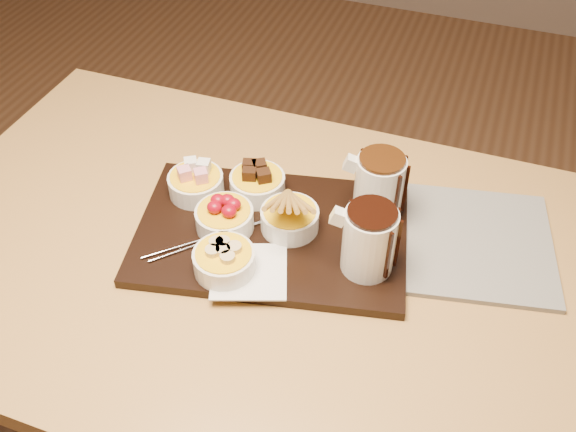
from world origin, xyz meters
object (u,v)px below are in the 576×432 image
(pitcher_milk_chocolate, at_px, (379,187))
(pitcher_dark_chocolate, at_px, (369,241))
(newspaper, at_px, (454,240))
(dining_table, at_px, (249,285))
(serving_board, at_px, (272,233))
(bowl_strawberries, at_px, (225,219))

(pitcher_milk_chocolate, bearing_deg, pitcher_dark_chocolate, -94.40)
(pitcher_dark_chocolate, height_order, newspaper, pitcher_dark_chocolate)
(pitcher_milk_chocolate, bearing_deg, dining_table, -154.43)
(dining_table, xyz_separation_m, pitcher_milk_chocolate, (0.19, 0.14, 0.17))
(serving_board, xyz_separation_m, pitcher_milk_chocolate, (0.16, 0.10, 0.07))
(dining_table, distance_m, pitcher_dark_chocolate, 0.27)
(bowl_strawberries, height_order, pitcher_milk_chocolate, pitcher_milk_chocolate)
(pitcher_dark_chocolate, distance_m, pitcher_milk_chocolate, 0.13)
(dining_table, relative_size, newspaper, 3.64)
(dining_table, height_order, serving_board, serving_board)
(pitcher_dark_chocolate, bearing_deg, serving_board, 160.02)
(serving_board, relative_size, bowl_strawberries, 4.60)
(dining_table, xyz_separation_m, pitcher_dark_chocolate, (0.21, 0.01, 0.17))
(bowl_strawberries, xyz_separation_m, pitcher_dark_chocolate, (0.25, -0.00, 0.04))
(pitcher_dark_chocolate, bearing_deg, bowl_strawberries, 167.35)
(dining_table, relative_size, pitcher_milk_chocolate, 10.38)
(newspaper, bearing_deg, serving_board, -173.57)
(serving_board, bearing_deg, pitcher_dark_chocolate, -19.98)
(dining_table, distance_m, bowl_strawberries, 0.14)
(pitcher_milk_chocolate, xyz_separation_m, newspaper, (0.14, -0.01, -0.07))
(newspaper, bearing_deg, dining_table, -169.03)
(dining_table, distance_m, newspaper, 0.37)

